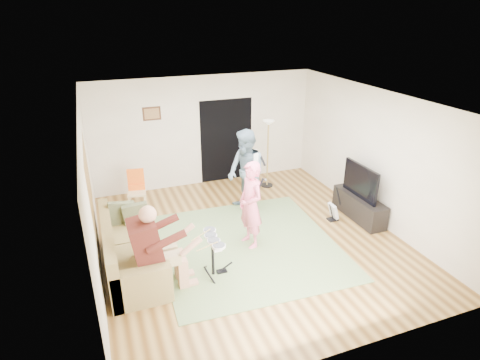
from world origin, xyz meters
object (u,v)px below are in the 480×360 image
at_px(singer, 251,205).
at_px(television, 361,181).
at_px(sofa, 128,255).
at_px(torchiere_lamp, 268,142).
at_px(dining_chair, 137,196).
at_px(tv_cabinet, 359,207).
at_px(drum_kit, 213,258).
at_px(guitar_spare, 334,211).
at_px(guitarist, 246,173).

height_order(singer, television, singer).
distance_m(sofa, torchiere_lamp, 4.45).
bearing_deg(dining_chair, tv_cabinet, -16.12).
bearing_deg(drum_kit, tv_cabinet, 13.34).
distance_m(singer, torchiere_lamp, 2.79).
distance_m(sofa, tv_cabinet, 4.80).
relative_size(singer, dining_chair, 1.86).
relative_size(singer, guitar_spare, 2.18).
bearing_deg(guitar_spare, sofa, -176.38).
bearing_deg(guitarist, guitar_spare, 47.33).
height_order(guitar_spare, tv_cabinet, guitar_spare).
distance_m(drum_kit, singer, 1.25).
height_order(guitarist, guitar_spare, guitarist).
xyz_separation_m(torchiere_lamp, television, (1.10, -2.21, -0.31)).
bearing_deg(sofa, tv_cabinet, 2.15).
bearing_deg(tv_cabinet, torchiere_lamp, 117.48).
bearing_deg(torchiere_lamp, tv_cabinet, -62.52).
bearing_deg(drum_kit, guitarist, 54.93).
bearing_deg(television, dining_chair, 154.31).
distance_m(guitarist, torchiere_lamp, 1.54).
bearing_deg(drum_kit, torchiere_lamp, 52.27).
bearing_deg(sofa, torchiere_lamp, 33.20).
bearing_deg(drum_kit, guitar_spare, 17.39).
xyz_separation_m(singer, dining_chair, (-1.79, 2.25, -0.51)).
height_order(tv_cabinet, television, television).
height_order(sofa, drum_kit, sofa).
bearing_deg(guitarist, television, 52.20).
bearing_deg(dining_chair, sofa, -91.78).
height_order(drum_kit, television, television).
xyz_separation_m(guitarist, dining_chair, (-2.19, 1.00, -0.61)).
bearing_deg(television, sofa, -177.83).
distance_m(guitarist, television, 2.37).
height_order(drum_kit, tv_cabinet, drum_kit).
bearing_deg(tv_cabinet, television, 180.00).
xyz_separation_m(sofa, torchiere_lamp, (3.65, 2.39, 0.86)).
relative_size(drum_kit, singer, 0.45).
bearing_deg(torchiere_lamp, singer, -120.70).
distance_m(guitarist, guitar_spare, 2.00).
height_order(sofa, singer, singer).
relative_size(torchiere_lamp, dining_chair, 1.88).
relative_size(sofa, drum_kit, 2.96).
bearing_deg(torchiere_lamp, dining_chair, -177.56).
xyz_separation_m(sofa, tv_cabinet, (4.80, 0.18, -0.05)).
relative_size(torchiere_lamp, television, 1.60).
height_order(torchiere_lamp, tv_cabinet, torchiere_lamp).
height_order(guitarist, torchiere_lamp, guitarist).
bearing_deg(singer, drum_kit, -64.63).
bearing_deg(guitarist, torchiere_lamp, 127.32).
relative_size(sofa, tv_cabinet, 1.58).
bearing_deg(dining_chair, singer, -42.07).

